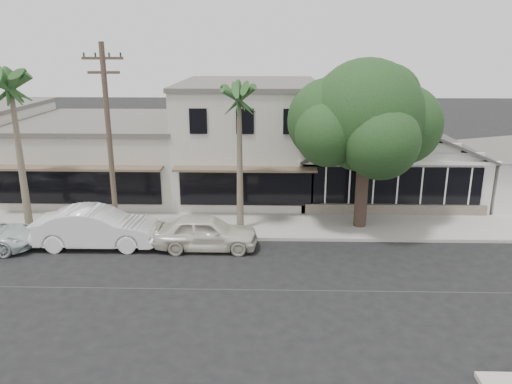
{
  "coord_description": "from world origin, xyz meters",
  "views": [
    {
      "loc": [
        -1.78,
        -16.92,
        8.9
      ],
      "look_at": [
        -2.37,
        6.0,
        2.07
      ],
      "focal_mm": 35.0,
      "sensor_mm": 36.0,
      "label": 1
    }
  ],
  "objects_px": {
    "car_0": "(206,232)",
    "shade_tree": "(364,118)",
    "car_1": "(97,227)",
    "utility_pole": "(109,138)"
  },
  "relations": [
    {
      "from": "car_0",
      "to": "shade_tree",
      "type": "height_order",
      "value": "shade_tree"
    },
    {
      "from": "car_1",
      "to": "utility_pole",
      "type": "bearing_deg",
      "value": -27.6
    },
    {
      "from": "car_0",
      "to": "car_1",
      "type": "relative_size",
      "value": 0.84
    },
    {
      "from": "utility_pole",
      "to": "shade_tree",
      "type": "distance_m",
      "value": 11.89
    },
    {
      "from": "car_1",
      "to": "shade_tree",
      "type": "height_order",
      "value": "shade_tree"
    },
    {
      "from": "car_0",
      "to": "car_1",
      "type": "bearing_deg",
      "value": 87.76
    },
    {
      "from": "car_1",
      "to": "shade_tree",
      "type": "bearing_deg",
      "value": -77.75
    },
    {
      "from": "utility_pole",
      "to": "car_1",
      "type": "relative_size",
      "value": 1.63
    },
    {
      "from": "utility_pole",
      "to": "car_0",
      "type": "distance_m",
      "value": 6.11
    },
    {
      "from": "car_0",
      "to": "car_1",
      "type": "height_order",
      "value": "car_1"
    }
  ]
}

